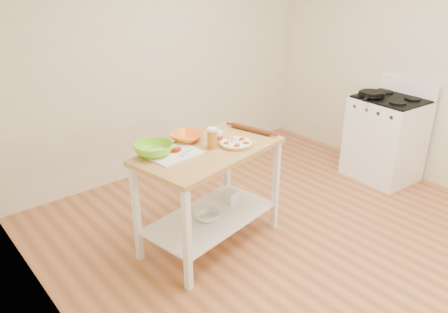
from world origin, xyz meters
TOP-DOWN VIEW (x-y plane):
  - room_shell at (0.00, 0.00)m, footprint 4.04×4.54m
  - prep_island at (-0.64, 0.63)m, footprint 1.31×0.86m
  - gas_stove at (1.69, 0.40)m, footprint 0.66×0.76m
  - skillet at (1.55, 0.56)m, footprint 0.44×0.28m
  - pizza at (-0.42, 0.54)m, footprint 0.29×0.29m
  - cutting_board at (-0.93, 0.72)m, footprint 0.42×0.33m
  - spatula at (-0.86, 0.65)m, footprint 0.15×0.07m
  - knife at (-1.02, 0.81)m, footprint 0.24×0.15m
  - orange_bowl at (-0.68, 0.88)m, footprint 0.34×0.34m
  - green_bowl at (-1.05, 0.80)m, footprint 0.32×0.32m
  - beer_pint at (-0.61, 0.63)m, footprint 0.08×0.08m
  - yogurt_tub at (-0.51, 0.68)m, footprint 0.08×0.08m
  - rolling_pin at (-0.12, 0.69)m, footprint 0.14×0.40m
  - shelf_glass_bowl at (-0.69, 0.60)m, footprint 0.24×0.24m
  - shelf_bin at (-0.35, 0.71)m, footprint 0.13×0.13m

SIDE VIEW (x-z plane):
  - shelf_glass_bowl at x=-0.69m, z-range 0.26..0.33m
  - shelf_bin at x=-0.35m, z-range 0.26..0.38m
  - gas_stove at x=1.69m, z-range -0.08..1.03m
  - prep_island at x=-0.64m, z-range 0.20..1.10m
  - cutting_board at x=-0.93m, z-range 0.89..0.93m
  - spatula at x=-0.86m, z-range 0.91..0.92m
  - pizza at x=-0.42m, z-range 0.89..0.94m
  - knife at x=-1.02m, z-range 0.91..0.92m
  - rolling_pin at x=-0.12m, z-range 0.90..0.95m
  - orange_bowl at x=-0.68m, z-range 0.90..0.97m
  - green_bowl at x=-1.05m, z-range 0.90..1.00m
  - yogurt_tub at x=-0.51m, z-range 0.86..1.04m
  - skillet at x=1.55m, z-range 0.96..0.99m
  - beer_pint at x=-0.61m, z-range 0.90..1.07m
  - room_shell at x=0.00m, z-range -0.02..2.72m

